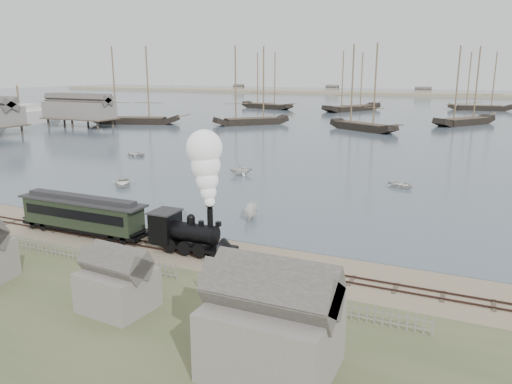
% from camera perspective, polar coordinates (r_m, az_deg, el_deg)
% --- Properties ---
extents(ground, '(600.00, 600.00, 0.00)m').
position_cam_1_polar(ground, '(42.59, -7.14, -5.86)').
color(ground, tan).
rests_on(ground, ground).
extents(harbor_water, '(600.00, 336.00, 0.06)m').
position_cam_1_polar(harbor_water, '(205.59, 18.75, 9.24)').
color(harbor_water, '#41525E').
rests_on(harbor_water, ground).
extents(rail_track, '(120.00, 1.80, 0.16)m').
position_cam_1_polar(rail_track, '(41.00, -8.61, -6.65)').
color(rail_track, '#37231E').
rests_on(rail_track, ground).
extents(picket_fence_west, '(19.00, 0.10, 1.20)m').
position_cam_1_polar(picket_fence_west, '(41.31, -20.11, -7.28)').
color(picket_fence_west, slate).
rests_on(picket_fence_west, ground).
extents(picket_fence_east, '(15.00, 0.10, 1.20)m').
position_cam_1_polar(picket_fence_east, '(31.38, 5.63, -13.34)').
color(picket_fence_east, slate).
rests_on(picket_fence_east, ground).
extents(shed_mid, '(4.00, 3.50, 3.60)m').
position_cam_1_polar(shed_mid, '(32.58, -15.38, -12.73)').
color(shed_mid, slate).
rests_on(shed_mid, ground).
extents(shed_right, '(6.00, 5.00, 5.10)m').
position_cam_1_polar(shed_right, '(25.97, 1.77, -19.62)').
color(shed_right, slate).
rests_on(shed_right, ground).
extents(far_spit, '(500.00, 20.00, 1.80)m').
position_cam_1_polar(far_spit, '(285.15, 20.52, 10.21)').
color(far_spit, tan).
rests_on(far_spit, ground).
extents(locomotive, '(7.65, 2.86, 9.54)m').
position_cam_1_polar(locomotive, '(38.62, -6.28, -1.07)').
color(locomotive, black).
rests_on(locomotive, ground).
extents(passenger_coach, '(12.64, 2.44, 3.07)m').
position_cam_1_polar(passenger_coach, '(46.51, -19.23, -2.31)').
color(passenger_coach, black).
rests_on(passenger_coach, ground).
extents(beached_dinghy, '(3.96, 4.81, 0.87)m').
position_cam_1_polar(beached_dinghy, '(44.57, -10.76, -4.50)').
color(beached_dinghy, silver).
rests_on(beached_dinghy, ground).
extents(rowboat_0, '(5.08, 4.86, 0.86)m').
position_cam_1_polar(rowboat_0, '(64.48, -15.00, 1.06)').
color(rowboat_0, silver).
rests_on(rowboat_0, harbor_water).
extents(rowboat_1, '(4.03, 4.13, 1.65)m').
position_cam_1_polar(rowboat_1, '(68.65, -1.72, 2.64)').
color(rowboat_1, silver).
rests_on(rowboat_1, harbor_water).
extents(rowboat_2, '(3.50, 2.12, 1.27)m').
position_cam_1_polar(rowboat_2, '(48.84, -0.61, -2.29)').
color(rowboat_2, silver).
rests_on(rowboat_2, harbor_water).
extents(rowboat_3, '(3.89, 4.26, 0.72)m').
position_cam_1_polar(rowboat_3, '(64.05, 16.26, 0.83)').
color(rowboat_3, silver).
rests_on(rowboat_3, harbor_water).
extents(rowboat_6, '(2.79, 3.69, 0.72)m').
position_cam_1_polar(rowboat_6, '(86.05, -13.67, 4.24)').
color(rowboat_6, silver).
rests_on(rowboat_6, harbor_water).
extents(schooner_0, '(23.90, 12.79, 20.00)m').
position_cam_1_polar(schooner_0, '(136.60, -13.93, 11.76)').
color(schooner_0, black).
rests_on(schooner_0, harbor_water).
extents(schooner_1, '(17.25, 17.19, 20.00)m').
position_cam_1_polar(schooner_1, '(130.53, -0.56, 12.08)').
color(schooner_1, black).
rests_on(schooner_1, harbor_water).
extents(schooner_2, '(18.18, 13.19, 20.00)m').
position_cam_1_polar(schooner_2, '(120.63, 12.30, 11.61)').
color(schooner_2, black).
rests_on(schooner_2, harbor_water).
extents(schooner_3, '(15.35, 19.83, 20.00)m').
position_cam_1_polar(schooner_3, '(140.91, 23.07, 11.13)').
color(schooner_3, black).
rests_on(schooner_3, harbor_water).
extents(schooner_6, '(21.81, 11.11, 20.00)m').
position_cam_1_polar(schooner_6, '(183.62, 1.26, 12.62)').
color(schooner_6, black).
rests_on(schooner_6, harbor_water).
extents(schooner_7, '(16.69, 24.79, 20.00)m').
position_cam_1_polar(schooner_7, '(176.97, 11.04, 12.32)').
color(schooner_7, black).
rests_on(schooner_7, harbor_water).
extents(schooner_8, '(21.35, 7.77, 20.00)m').
position_cam_1_polar(schooner_8, '(192.39, 24.48, 11.47)').
color(schooner_8, black).
rests_on(schooner_8, harbor_water).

